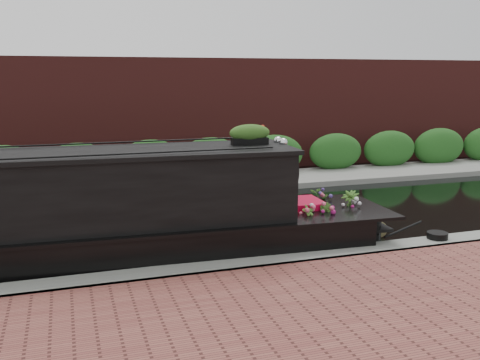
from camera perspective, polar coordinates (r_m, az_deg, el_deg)
name	(u,v)px	position (r m, az deg, el deg)	size (l,w,h in m)	color
ground	(184,227)	(12.31, -6.05, -5.01)	(80.00, 80.00, 0.00)	black
near_bank_coping	(225,278)	(9.28, -1.63, -10.44)	(40.00, 0.60, 0.50)	gray
far_bank_path	(154,190)	(16.32, -9.19, -1.07)	(40.00, 2.40, 0.34)	gray
far_hedge	(149,184)	(17.20, -9.67, -0.46)	(40.00, 1.10, 2.80)	#21551C
far_brick_wall	(140,173)	(19.24, -10.62, 0.74)	(40.00, 1.00, 8.00)	#531E1C
narrowboat	(72,224)	(9.98, -17.49, -4.53)	(11.66, 2.60, 2.70)	black
rope_fender	(376,228)	(11.95, 14.35, -4.98)	(0.33, 0.33, 0.33)	brown
coiled_mooring_rope	(437,235)	(11.26, 20.31, -5.56)	(0.40, 0.40, 0.12)	black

